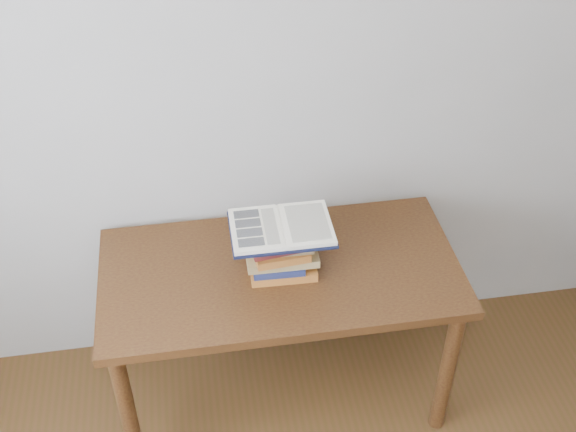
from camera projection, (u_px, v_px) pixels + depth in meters
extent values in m
cube|color=#AAA7A1|center=(263.00, 76.00, 2.55)|extent=(3.50, 0.04, 2.60)
cube|color=#4D3213|center=(280.00, 272.00, 2.66)|extent=(1.32, 0.66, 0.04)
cylinder|color=#4D3213|center=(128.00, 413.00, 2.60)|extent=(0.06, 0.06, 0.67)
cylinder|color=#4D3213|center=(447.00, 370.00, 2.75)|extent=(0.06, 0.06, 0.67)
cylinder|color=#4D3213|center=(129.00, 305.00, 3.01)|extent=(0.06, 0.06, 0.67)
cylinder|color=#4D3213|center=(407.00, 273.00, 3.16)|extent=(0.06, 0.06, 0.67)
cube|color=#B25A28|center=(282.00, 266.00, 2.63)|extent=(0.24, 0.17, 0.04)
cube|color=#172045|center=(278.00, 263.00, 2.59)|extent=(0.19, 0.14, 0.03)
cube|color=tan|center=(281.00, 253.00, 2.59)|extent=(0.26, 0.17, 0.03)
cube|color=#B25A28|center=(280.00, 250.00, 2.56)|extent=(0.20, 0.17, 0.03)
cube|color=tan|center=(281.00, 240.00, 2.55)|extent=(0.22, 0.15, 0.03)
cube|color=maroon|center=(278.00, 237.00, 2.52)|extent=(0.23, 0.20, 0.03)
cube|color=black|center=(281.00, 230.00, 2.52)|extent=(0.36, 0.25, 0.01)
cube|color=white|center=(256.00, 229.00, 2.50)|extent=(0.17, 0.24, 0.02)
cube|color=white|center=(307.00, 224.00, 2.52)|extent=(0.17, 0.24, 0.02)
cylinder|color=white|center=(281.00, 227.00, 2.51)|extent=(0.01, 0.24, 0.01)
cube|color=black|center=(246.00, 214.00, 2.55)|extent=(0.09, 0.04, 0.00)
cube|color=black|center=(248.00, 223.00, 2.51)|extent=(0.09, 0.04, 0.00)
cube|color=black|center=(250.00, 232.00, 2.47)|extent=(0.09, 0.04, 0.00)
cube|color=black|center=(251.00, 242.00, 2.43)|extent=(0.09, 0.04, 0.00)
cube|color=beige|center=(270.00, 226.00, 2.50)|extent=(0.05, 0.19, 0.00)
cube|color=beige|center=(308.00, 222.00, 2.51)|extent=(0.14, 0.20, 0.00)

